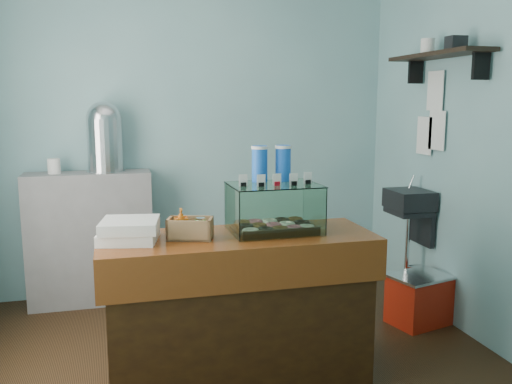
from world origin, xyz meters
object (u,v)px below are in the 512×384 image
object	(u,v)px
counter	(239,308)
display_case	(273,204)
coffee_urn	(105,135)
red_cooler	(419,299)

from	to	relation	value
counter	display_case	xyz separation A→B (m)	(0.24, 0.08, 0.60)
display_case	coffee_urn	size ratio (longest dim) A/B	0.93
coffee_urn	counter	bearing A→B (deg)	-64.64
coffee_urn	display_case	bearing A→B (deg)	-56.78
display_case	coffee_urn	xyz separation A→B (m)	(-0.99, 1.51, 0.34)
counter	coffee_urn	size ratio (longest dim) A/B	2.80
counter	display_case	size ratio (longest dim) A/B	3.00
display_case	red_cooler	world-z (taller)	display_case
red_cooler	display_case	bearing A→B (deg)	-176.67
counter	coffee_urn	distance (m)	1.99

